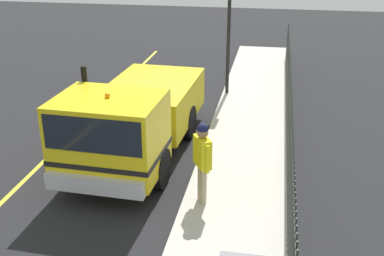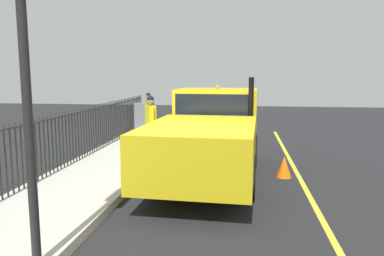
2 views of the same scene
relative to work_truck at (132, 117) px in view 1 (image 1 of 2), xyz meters
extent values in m
plane|color=#232326|center=(0.23, 1.82, -1.22)|extent=(47.43, 47.43, 0.00)
cube|color=beige|center=(2.89, 1.82, -1.13)|extent=(2.41, 21.56, 0.18)
cube|color=yellow|center=(-2.30, 1.82, -1.22)|extent=(0.12, 19.40, 0.01)
cube|color=yellow|center=(-0.06, -1.41, 0.14)|extent=(2.40, 1.98, 1.75)
cube|color=black|center=(-0.06, -1.41, 0.52)|extent=(2.21, 2.00, 0.77)
cube|color=gold|center=(0.08, 1.75, -0.18)|extent=(2.47, 3.61, 1.12)
cube|color=silver|center=(-0.11, -2.43, -0.59)|extent=(2.21, 0.30, 0.36)
cube|color=black|center=(-0.06, -1.41, -0.25)|extent=(2.42, 1.99, 0.12)
cylinder|color=black|center=(0.99, -1.18, -0.74)|extent=(0.34, 0.97, 0.96)
cylinder|color=black|center=(-1.08, -1.08, -0.74)|extent=(0.34, 0.97, 0.96)
cylinder|color=black|center=(1.12, 1.70, -0.74)|extent=(0.34, 0.97, 0.96)
cylinder|color=black|center=(-0.96, 1.80, -0.74)|extent=(0.34, 0.97, 0.96)
sphere|color=orange|center=(-0.06, -1.41, 1.06)|extent=(0.12, 0.12, 0.12)
cylinder|color=black|center=(-1.02, -0.33, 0.31)|extent=(0.14, 0.14, 2.10)
cube|color=yellow|center=(2.10, -1.91, 0.14)|extent=(0.46, 0.56, 0.64)
sphere|color=#997051|center=(2.10, -1.91, 0.57)|extent=(0.24, 0.24, 0.24)
sphere|color=#14193F|center=(2.10, -1.91, 0.66)|extent=(0.23, 0.23, 0.23)
cylinder|color=tan|center=(2.15, -1.99, -0.61)|extent=(0.13, 0.13, 0.86)
cylinder|color=tan|center=(2.06, -1.83, -0.61)|extent=(0.13, 0.13, 0.86)
cylinder|color=yellow|center=(2.25, -2.16, 0.10)|extent=(0.09, 0.09, 0.61)
cylinder|color=yellow|center=(1.96, -1.66, 0.10)|extent=(0.09, 0.09, 0.61)
cylinder|color=#2D332D|center=(3.92, -4.32, -0.29)|extent=(0.04, 0.04, 1.50)
cylinder|color=#2D332D|center=(3.92, -4.13, -0.29)|extent=(0.04, 0.04, 1.50)
cylinder|color=#2D332D|center=(3.92, -3.95, -0.29)|extent=(0.04, 0.04, 1.50)
cylinder|color=#2D332D|center=(3.92, -3.76, -0.29)|extent=(0.04, 0.04, 1.50)
cylinder|color=#2D332D|center=(3.92, -3.57, -0.29)|extent=(0.04, 0.04, 1.50)
cylinder|color=#2D332D|center=(3.92, -3.38, -0.29)|extent=(0.04, 0.04, 1.50)
cylinder|color=#2D332D|center=(3.92, -3.19, -0.29)|extent=(0.04, 0.04, 1.50)
cylinder|color=#2D332D|center=(3.92, -3.00, -0.29)|extent=(0.04, 0.04, 1.50)
cylinder|color=#2D332D|center=(3.92, -2.81, -0.29)|extent=(0.04, 0.04, 1.50)
cylinder|color=#2D332D|center=(3.92, -2.62, -0.29)|extent=(0.04, 0.04, 1.50)
cylinder|color=#2D332D|center=(3.92, -2.43, -0.29)|extent=(0.04, 0.04, 1.50)
cylinder|color=#2D332D|center=(3.92, -2.25, -0.29)|extent=(0.04, 0.04, 1.50)
cylinder|color=#2D332D|center=(3.92, -2.06, -0.29)|extent=(0.04, 0.04, 1.50)
cylinder|color=#2D332D|center=(3.92, -1.87, -0.29)|extent=(0.04, 0.04, 1.50)
cylinder|color=#2D332D|center=(3.92, -1.68, -0.29)|extent=(0.04, 0.04, 1.50)
cylinder|color=#2D332D|center=(3.92, -1.49, -0.29)|extent=(0.04, 0.04, 1.50)
cylinder|color=#2D332D|center=(3.92, -1.30, -0.29)|extent=(0.04, 0.04, 1.50)
cylinder|color=#2D332D|center=(3.92, -1.11, -0.29)|extent=(0.04, 0.04, 1.50)
cylinder|color=#2D332D|center=(3.92, -0.92, -0.29)|extent=(0.04, 0.04, 1.50)
cylinder|color=#2D332D|center=(3.92, -0.73, -0.29)|extent=(0.04, 0.04, 1.50)
cylinder|color=#2D332D|center=(3.92, -0.55, -0.29)|extent=(0.04, 0.04, 1.50)
cylinder|color=#2D332D|center=(3.92, -0.36, -0.29)|extent=(0.04, 0.04, 1.50)
cylinder|color=#2D332D|center=(3.92, -0.17, -0.29)|extent=(0.04, 0.04, 1.50)
cylinder|color=#2D332D|center=(3.92, 0.02, -0.29)|extent=(0.04, 0.04, 1.50)
cylinder|color=#2D332D|center=(3.92, 0.21, -0.29)|extent=(0.04, 0.04, 1.50)
cylinder|color=#2D332D|center=(3.92, 0.40, -0.29)|extent=(0.04, 0.04, 1.50)
cylinder|color=#2D332D|center=(3.92, 0.59, -0.29)|extent=(0.04, 0.04, 1.50)
cylinder|color=#2D332D|center=(3.92, 0.78, -0.29)|extent=(0.04, 0.04, 1.50)
cylinder|color=#2D332D|center=(3.92, 0.97, -0.29)|extent=(0.04, 0.04, 1.50)
cylinder|color=#2D332D|center=(3.92, 1.16, -0.29)|extent=(0.04, 0.04, 1.50)
cylinder|color=#2D332D|center=(3.92, 1.34, -0.29)|extent=(0.04, 0.04, 1.50)
cylinder|color=#2D332D|center=(3.92, 1.53, -0.29)|extent=(0.04, 0.04, 1.50)
cylinder|color=#2D332D|center=(3.92, 1.72, -0.29)|extent=(0.04, 0.04, 1.50)
cylinder|color=#2D332D|center=(3.92, 1.91, -0.29)|extent=(0.04, 0.04, 1.50)
cylinder|color=#2D332D|center=(3.92, 2.10, -0.29)|extent=(0.04, 0.04, 1.50)
cylinder|color=#2D332D|center=(3.92, 2.29, -0.29)|extent=(0.04, 0.04, 1.50)
cylinder|color=#2D332D|center=(3.92, 2.48, -0.29)|extent=(0.04, 0.04, 1.50)
cylinder|color=#2D332D|center=(3.92, 2.67, -0.29)|extent=(0.04, 0.04, 1.50)
cylinder|color=#2D332D|center=(3.92, 2.86, -0.29)|extent=(0.04, 0.04, 1.50)
cylinder|color=#2D332D|center=(3.92, 3.04, -0.29)|extent=(0.04, 0.04, 1.50)
cylinder|color=#2D332D|center=(3.92, 3.23, -0.29)|extent=(0.04, 0.04, 1.50)
cylinder|color=#2D332D|center=(3.92, 3.42, -0.29)|extent=(0.04, 0.04, 1.50)
cylinder|color=#2D332D|center=(3.92, 3.61, -0.29)|extent=(0.04, 0.04, 1.50)
cylinder|color=#2D332D|center=(3.92, 3.80, -0.29)|extent=(0.04, 0.04, 1.50)
cylinder|color=#2D332D|center=(3.92, 3.99, -0.29)|extent=(0.04, 0.04, 1.50)
cylinder|color=#2D332D|center=(3.92, 4.18, -0.29)|extent=(0.04, 0.04, 1.50)
cylinder|color=#2D332D|center=(3.92, 4.37, -0.29)|extent=(0.04, 0.04, 1.50)
cylinder|color=#2D332D|center=(3.92, 4.56, -0.29)|extent=(0.04, 0.04, 1.50)
cylinder|color=#2D332D|center=(3.92, 4.75, -0.29)|extent=(0.04, 0.04, 1.50)
cylinder|color=#2D332D|center=(3.92, 4.93, -0.29)|extent=(0.04, 0.04, 1.50)
cylinder|color=#2D332D|center=(3.92, 5.12, -0.29)|extent=(0.04, 0.04, 1.50)
cylinder|color=#2D332D|center=(3.92, 5.31, -0.29)|extent=(0.04, 0.04, 1.50)
cylinder|color=#2D332D|center=(3.92, 5.50, -0.29)|extent=(0.04, 0.04, 1.50)
cylinder|color=#2D332D|center=(3.92, 5.69, -0.29)|extent=(0.04, 0.04, 1.50)
cylinder|color=#2D332D|center=(3.92, 5.88, -0.29)|extent=(0.04, 0.04, 1.50)
cylinder|color=#2D332D|center=(3.92, 6.07, -0.29)|extent=(0.04, 0.04, 1.50)
cylinder|color=#2D332D|center=(3.92, 6.26, -0.29)|extent=(0.04, 0.04, 1.50)
cylinder|color=#2D332D|center=(3.92, 6.45, -0.29)|extent=(0.04, 0.04, 1.50)
cylinder|color=#2D332D|center=(3.92, 6.63, -0.29)|extent=(0.04, 0.04, 1.50)
cylinder|color=#2D332D|center=(3.92, 6.82, -0.29)|extent=(0.04, 0.04, 1.50)
cylinder|color=#2D332D|center=(3.92, 7.01, -0.29)|extent=(0.04, 0.04, 1.50)
cylinder|color=#2D332D|center=(3.92, 7.20, -0.29)|extent=(0.04, 0.04, 1.50)
cylinder|color=#2D332D|center=(3.92, 7.39, -0.29)|extent=(0.04, 0.04, 1.50)
cylinder|color=#2D332D|center=(3.92, 7.58, -0.29)|extent=(0.04, 0.04, 1.50)
cylinder|color=#2D332D|center=(3.92, 7.77, -0.29)|extent=(0.04, 0.04, 1.50)
cylinder|color=#2D332D|center=(3.92, 7.96, -0.29)|extent=(0.04, 0.04, 1.50)
cylinder|color=#2D332D|center=(3.92, 8.15, -0.29)|extent=(0.04, 0.04, 1.50)
cylinder|color=#2D332D|center=(3.92, 8.33, -0.29)|extent=(0.04, 0.04, 1.50)
cylinder|color=#2D332D|center=(3.92, 8.52, -0.29)|extent=(0.04, 0.04, 1.50)
cylinder|color=#2D332D|center=(3.92, 8.71, -0.29)|extent=(0.04, 0.04, 1.50)
cylinder|color=#2D332D|center=(3.92, 8.90, -0.29)|extent=(0.04, 0.04, 1.50)
cylinder|color=#2D332D|center=(3.92, 9.09, -0.29)|extent=(0.04, 0.04, 1.50)
cylinder|color=#2D332D|center=(3.92, 9.28, -0.29)|extent=(0.04, 0.04, 1.50)
cylinder|color=#2D332D|center=(3.92, 9.47, -0.29)|extent=(0.04, 0.04, 1.50)
cylinder|color=#2D332D|center=(3.92, 9.66, -0.29)|extent=(0.04, 0.04, 1.50)
cylinder|color=#2D332D|center=(3.92, 9.85, -0.29)|extent=(0.04, 0.04, 1.50)
cylinder|color=#2D332D|center=(3.92, 10.04, -0.29)|extent=(0.04, 0.04, 1.50)
cylinder|color=#2D332D|center=(3.92, 10.22, -0.29)|extent=(0.04, 0.04, 1.50)
cylinder|color=#2D332D|center=(3.92, 10.41, -0.29)|extent=(0.04, 0.04, 1.50)
cylinder|color=#2D332D|center=(3.92, 10.60, -0.29)|extent=(0.04, 0.04, 1.50)
cylinder|color=#2D332D|center=(3.92, 10.79, -0.29)|extent=(0.04, 0.04, 1.50)
cylinder|color=#2D332D|center=(3.92, 10.98, -0.29)|extent=(0.04, 0.04, 1.50)
cube|color=#2D332D|center=(3.92, 1.82, 0.34)|extent=(0.04, 18.33, 0.04)
cube|color=#2D332D|center=(3.92, 1.82, -0.86)|extent=(0.04, 18.33, 0.04)
cylinder|color=black|center=(1.84, 5.37, 1.11)|extent=(0.12, 0.12, 4.31)
cone|color=orange|center=(-1.90, -0.04, -0.94)|extent=(0.39, 0.39, 0.56)
camera|label=1|loc=(3.45, -10.60, 4.44)|focal=44.35mm
camera|label=2|loc=(-0.81, 9.68, 1.45)|focal=35.06mm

